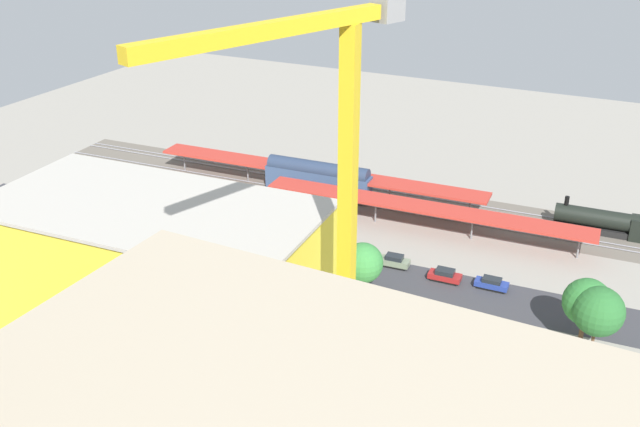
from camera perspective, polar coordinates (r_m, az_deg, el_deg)
name	(u,v)px	position (r m, az deg, el deg)	size (l,w,h in m)	color
ground_plane	(332,253)	(104.93, 0.97, -3.19)	(207.30, 207.30, 0.00)	gray
rail_bed	(384,200)	(122.65, 5.16, 1.08)	(129.57, 13.92, 0.01)	#665E54
street_asphalt	(322,263)	(102.32, 0.20, -3.97)	(129.57, 9.00, 0.01)	#38383D
track_rails	(384,199)	(122.58, 5.16, 1.16)	(129.44, 13.33, 0.12)	#9E9EA8
platform_canopy_near	(423,207)	(111.13, 8.29, 0.50)	(51.80, 6.97, 4.15)	#B73328
platform_canopy_far	(316,172)	(123.88, -0.33, 3.38)	(60.42, 7.42, 4.10)	#B73328
locomotive	(608,223)	(118.41, 22.06, -0.70)	(15.97, 3.55, 5.20)	black
freight_coach_far	(318,178)	(122.89, -0.16, 2.90)	(19.13, 3.77, 6.19)	black
parked_car_0	(492,284)	(98.55, 13.59, -5.51)	(4.45, 1.82, 1.58)	black
parked_car_1	(445,276)	(99.10, 9.98, -4.93)	(4.51, 2.03, 1.71)	black
parked_car_2	(394,261)	(101.62, 5.98, -3.83)	(4.41, 2.03, 1.78)	black
parked_car_3	(350,251)	(103.93, 2.42, -3.03)	(4.71, 2.27, 1.71)	black
construction_building	(158,278)	(83.39, -12.89, -5.05)	(36.84, 18.46, 17.46)	yellow
construction_roof_slab	(150,207)	(79.38, -13.50, 0.54)	(37.44, 19.06, 0.40)	#B7B2A8
tower_crane	(333,204)	(62.47, 1.04, 0.78)	(10.30, 25.38, 40.97)	gray
box_truck_0	(226,274)	(96.99, -7.55, -4.83)	(9.44, 3.28, 3.38)	black
street_tree_0	(197,220)	(103.54, -9.82, -0.51)	(5.46, 5.46, 8.35)	brown
street_tree_1	(113,202)	(113.90, -16.25, 0.89)	(5.08, 5.08, 7.50)	brown
street_tree_2	(598,311)	(86.97, 21.43, -7.32)	(5.82, 5.82, 8.55)	brown
street_tree_3	(363,263)	(93.14, 3.46, -3.98)	(5.38, 5.38, 7.23)	brown
street_tree_4	(587,302)	(88.42, 20.62, -6.68)	(5.64, 5.64, 8.39)	brown
traffic_light	(229,232)	(102.12, -7.27, -1.50)	(0.50, 0.36, 6.52)	#333333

